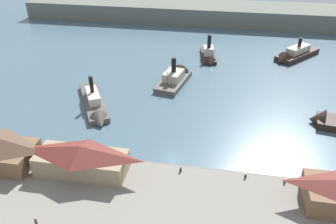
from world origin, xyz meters
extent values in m
plane|color=#476070|center=(0.00, 0.00, 0.00)|extent=(320.00, 320.00, 0.00)
cube|color=#666159|center=(0.00, -3.60, 0.50)|extent=(110.00, 0.80, 1.00)
cube|color=#998466|center=(-17.33, -8.92, 3.31)|extent=(18.30, 7.17, 4.21)
pyramid|color=maroon|center=(-17.33, -8.92, 6.42)|extent=(18.67, 7.53, 2.02)
cylinder|color=#4C3D33|center=(-19.61, -23.70, 1.96)|extent=(0.44, 0.44, 1.52)
sphere|color=#CCA889|center=(-19.61, -23.70, 2.85)|extent=(0.28, 0.28, 0.28)
cylinder|color=black|center=(15.46, -5.02, 1.65)|extent=(0.44, 0.44, 0.90)
cylinder|color=black|center=(2.41, -5.53, 1.65)|extent=(0.44, 0.44, 0.90)
cylinder|color=black|center=(23.04, -5.20, 1.65)|extent=(0.44, 0.44, 0.90)
cube|color=black|center=(35.45, 67.92, 0.93)|extent=(17.68, 19.23, 1.87)
cone|color=black|center=(29.03, 60.37, 0.93)|extent=(6.67, 6.42, 5.72)
cube|color=#B2A893|center=(35.45, 67.92, 3.00)|extent=(9.65, 10.41, 2.26)
cylinder|color=black|center=(35.59, 68.09, 5.69)|extent=(1.25, 1.25, 3.11)
cube|color=black|center=(2.89, 61.50, 0.64)|extent=(7.21, 15.45, 1.28)
cone|color=black|center=(4.10, 54.17, 0.64)|extent=(4.74, 3.35, 4.36)
cube|color=beige|center=(2.89, 61.50, 2.68)|extent=(4.31, 5.71, 2.79)
cylinder|color=black|center=(3.00, 60.82, 6.40)|extent=(1.36, 1.36, 4.66)
cylinder|color=brown|center=(2.16, 65.90, 4.42)|extent=(0.24, 0.24, 6.27)
cube|color=#514C47|center=(-26.14, 20.27, 0.73)|extent=(15.73, 22.77, 1.46)
cone|color=#514C47|center=(-20.60, 10.16, 0.73)|extent=(6.17, 5.93, 4.75)
cube|color=beige|center=(-26.14, 20.27, 2.62)|extent=(7.03, 9.32, 2.32)
cylinder|color=black|center=(-26.18, 20.34, 6.07)|extent=(1.01, 1.01, 4.58)
cylinder|color=brown|center=(-29.47, 26.34, 3.66)|extent=(0.24, 0.24, 4.39)
cone|color=black|center=(33.77, 20.77, 0.96)|extent=(4.59, 6.58, 6.05)
cube|color=#514C47|center=(-6.12, 37.05, 0.79)|extent=(9.90, 17.50, 1.58)
cone|color=#514C47|center=(-4.55, 45.14, 0.79)|extent=(6.65, 4.09, 6.20)
cube|color=#B2A893|center=(-6.12, 37.05, 2.89)|extent=(6.26, 7.81, 2.61)
cylinder|color=black|center=(-6.09, 37.21, 6.37)|extent=(1.46, 1.46, 4.35)
cylinder|color=brown|center=(-7.06, 32.19, 3.79)|extent=(0.24, 0.24, 4.42)
cube|color=#60665B|center=(0.00, 110.00, 4.00)|extent=(180.00, 24.00, 8.00)
camera|label=1|loc=(9.52, -59.70, 47.56)|focal=36.85mm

